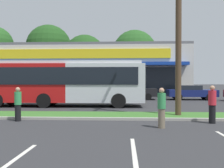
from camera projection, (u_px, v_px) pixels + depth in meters
name	position (u px, v px, depth m)	size (l,w,h in m)	color
grass_median	(56.00, 115.00, 13.51)	(56.00, 2.20, 0.12)	#386B28
curb_lip	(50.00, 118.00, 12.29)	(56.00, 0.24, 0.12)	#99968C
parking_stripe_2	(135.00, 162.00, 5.88)	(0.12, 4.80, 0.01)	silver
storefront_building	(87.00, 71.00, 35.90)	(26.04, 14.10, 6.33)	beige
tree_left	(49.00, 48.00, 46.69)	(8.18, 8.18, 11.95)	#473323
tree_mid_left	(85.00, 55.00, 42.28)	(6.70, 6.70, 9.38)	#473323
tree_mid	(135.00, 52.00, 44.70)	(7.65, 7.65, 10.63)	#473323
utility_pole	(176.00, 2.00, 13.02)	(3.08, 2.40, 10.99)	#4C3826
city_bus	(61.00, 82.00, 18.62)	(12.09, 2.81, 3.25)	#B71414
car_1	(0.00, 92.00, 24.28)	(4.45, 2.00, 1.45)	black
car_2	(132.00, 91.00, 25.12)	(4.58, 1.87, 1.59)	black
car_3	(191.00, 92.00, 24.81)	(4.59, 1.99, 1.40)	navy
pedestrian_near_bench	(212.00, 104.00, 11.21)	(0.34, 0.34, 1.66)	black
pedestrian_by_pole	(162.00, 108.00, 10.11)	(0.32, 0.32, 1.59)	#726651
pedestrian_far	(18.00, 104.00, 11.83)	(0.32, 0.32, 1.57)	black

